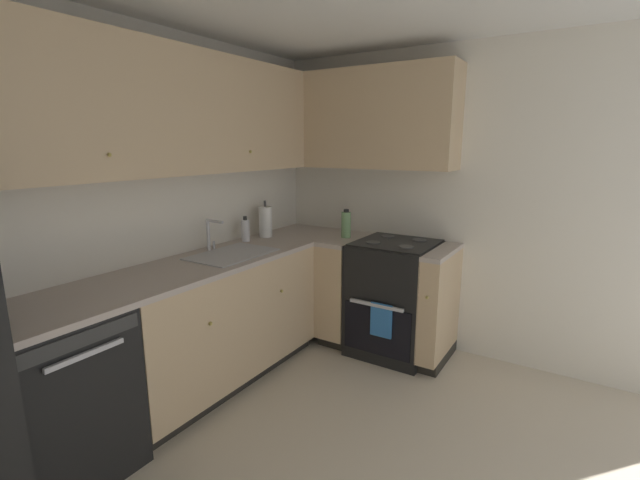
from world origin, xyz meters
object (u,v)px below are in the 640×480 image
object	(u,v)px
soap_bottle	(245,230)
paper_towel_roll	(265,222)
dishwasher	(58,397)
oil_bottle	(346,224)
oven_range	(394,297)

from	to	relation	value
soap_bottle	paper_towel_roll	distance (m)	0.23
dishwasher	paper_towel_roll	xyz separation A→B (m)	(1.86, 0.16, 0.60)
soap_bottle	oil_bottle	size ratio (longest dim) A/B	0.86
soap_bottle	paper_towel_roll	xyz separation A→B (m)	(0.23, -0.02, 0.04)
soap_bottle	oven_range	bearing A→B (deg)	-60.96
paper_towel_roll	oil_bottle	bearing A→B (deg)	-60.00
oil_bottle	dishwasher	bearing A→B (deg)	169.00
paper_towel_roll	soap_bottle	bearing A→B (deg)	174.99
soap_bottle	oil_bottle	distance (m)	0.83
soap_bottle	oil_bottle	world-z (taller)	oil_bottle
paper_towel_roll	oven_range	bearing A→B (deg)	-70.94
oven_range	soap_bottle	world-z (taller)	soap_bottle
soap_bottle	dishwasher	bearing A→B (deg)	-173.67
paper_towel_roll	oil_bottle	xyz separation A→B (m)	(0.34, -0.59, -0.02)
paper_towel_roll	oil_bottle	distance (m)	0.68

